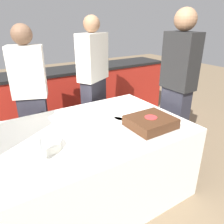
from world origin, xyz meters
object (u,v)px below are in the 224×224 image
at_px(wine_glass, 39,148).
at_px(person_standing_back, 31,99).
at_px(plate_stack, 46,145).
at_px(person_cutting_cake, 94,86).
at_px(cake, 151,122).
at_px(person_seated_right, 177,89).

relative_size(wine_glass, person_standing_back, 0.12).
bearing_deg(plate_stack, person_cutting_cake, 45.80).
height_order(wine_glass, person_standing_back, person_standing_back).
height_order(person_cutting_cake, person_standing_back, person_cutting_cake).
bearing_deg(plate_stack, wine_glass, -117.07).
bearing_deg(cake, plate_stack, 170.64).
bearing_deg(person_seated_right, person_cutting_cake, -141.99).
bearing_deg(person_standing_back, plate_stack, 102.70).
distance_m(person_seated_right, person_standing_back, 1.59).
height_order(cake, person_seated_right, person_seated_right).
xyz_separation_m(plate_stack, person_seated_right, (1.51, 0.13, 0.15)).
bearing_deg(person_seated_right, person_standing_back, -119.81).
xyz_separation_m(person_seated_right, person_standing_back, (-1.38, 0.79, -0.09)).
height_order(plate_stack, person_standing_back, person_standing_back).
xyz_separation_m(wine_glass, person_cutting_cake, (0.98, 1.09, -0.01)).
bearing_deg(person_cutting_cake, wine_glass, 17.69).
height_order(plate_stack, person_cutting_cake, person_cutting_cake).
bearing_deg(wine_glass, person_cutting_cake, 48.00).
xyz_separation_m(person_cutting_cake, person_standing_back, (-0.76, 0.00, -0.03)).
bearing_deg(person_cutting_cake, person_seated_right, 97.70).
bearing_deg(cake, person_cutting_cake, 90.00).
distance_m(cake, person_seated_right, 0.69).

